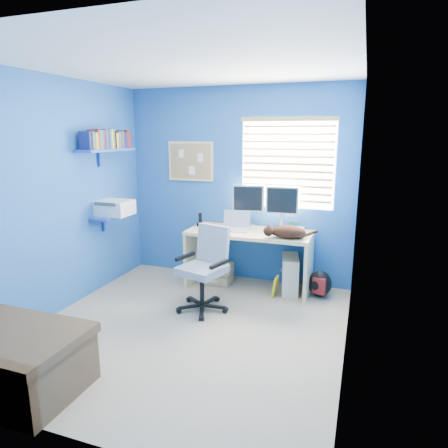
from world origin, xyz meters
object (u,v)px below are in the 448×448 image
(laptop, at_px, (235,222))
(office_chair, at_px, (205,279))
(cat, at_px, (288,232))
(tower_pc, at_px, (290,274))
(desk, at_px, (249,260))

(laptop, bearing_deg, office_chair, -105.01)
(cat, height_order, tower_pc, cat)
(desk, height_order, office_chair, office_chair)
(laptop, bearing_deg, desk, -1.11)
(desk, height_order, laptop, laptop)
(desk, xyz_separation_m, cat, (0.51, -0.18, 0.45))
(laptop, bearing_deg, tower_pc, -0.91)
(tower_pc, bearing_deg, cat, -103.54)
(tower_pc, height_order, office_chair, office_chair)
(laptop, relative_size, office_chair, 0.36)
(office_chair, bearing_deg, cat, 35.39)
(desk, relative_size, tower_pc, 3.38)
(desk, bearing_deg, tower_pc, 5.67)
(tower_pc, xyz_separation_m, office_chair, (-0.81, -0.80, 0.12))
(desk, distance_m, cat, 0.70)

